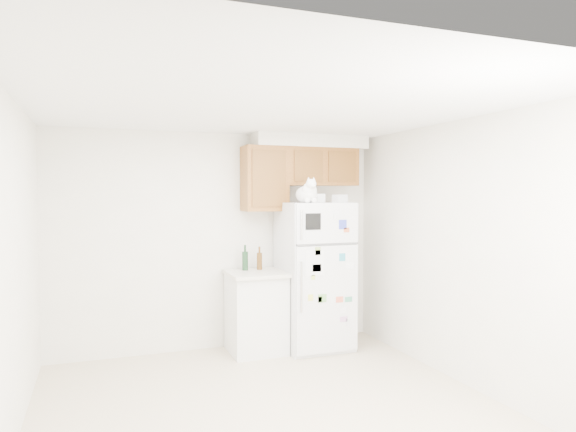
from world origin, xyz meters
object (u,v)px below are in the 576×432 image
bottle_green (245,258)px  base_counter (256,312)px  storage_box_back (317,198)px  storage_box_front (340,199)px  cat (308,193)px  refrigerator (314,275)px  bottle_amber (259,258)px

bottle_green → base_counter: bearing=-58.5°
storage_box_back → base_counter: bearing=-159.0°
storage_box_front → bottle_green: storage_box_front is taller
cat → bottle_green: (-0.59, 0.45, -0.74)m
storage_box_front → bottle_green: bearing=141.8°
refrigerator → bottle_green: bearing=164.5°
base_counter → cat: cat is taller
bottle_amber → storage_box_back: bearing=-4.0°
base_counter → storage_box_front: bearing=-10.9°
base_counter → bottle_amber: (0.08, 0.13, 0.59)m
cat → storage_box_front: 0.48m
base_counter → storage_box_front: 1.61m
storage_box_back → bottle_green: bearing=-168.9°
refrigerator → cat: bearing=-128.3°
refrigerator → storage_box_back: size_ratio=9.44×
storage_box_back → bottle_amber: storage_box_back is taller
base_counter → bottle_amber: 0.61m
bottle_amber → storage_box_front: bearing=-19.5°
base_counter → storage_box_back: bearing=5.5°
cat → storage_box_back: 0.48m
cat → bottle_green: bearing=142.6°
cat → storage_box_front: (0.46, 0.12, -0.06)m
cat → storage_box_back: cat is taller
refrigerator → cat: (-0.19, -0.24, 0.96)m
cat → storage_box_front: size_ratio=2.72×
refrigerator → cat: cat is taller
bottle_amber → bottle_green: bearing=174.4°
base_counter → bottle_green: bearing=121.5°
base_counter → bottle_amber: size_ratio=3.42×
storage_box_front → base_counter: bearing=148.2°
base_counter → bottle_amber: bearing=57.2°
cat → bottle_green: 1.05m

